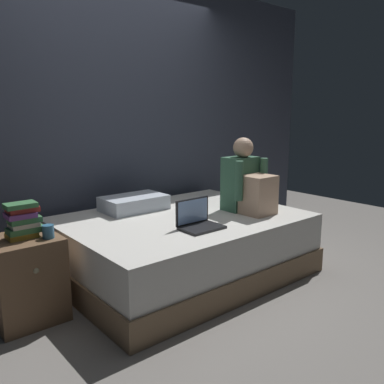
{
  "coord_description": "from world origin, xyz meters",
  "views": [
    {
      "loc": [
        -1.87,
        -2.29,
        1.41
      ],
      "look_at": [
        0.14,
        0.1,
        0.77
      ],
      "focal_mm": 37.43,
      "sensor_mm": 36.0,
      "label": 1
    }
  ],
  "objects_px": {
    "bed": "(183,245)",
    "nightstand": "(26,279)",
    "laptop": "(198,221)",
    "person_sitting": "(247,184)",
    "book_stack": "(23,220)",
    "mug": "(48,232)",
    "pillow": "(134,203)"
  },
  "relations": [
    {
      "from": "bed",
      "to": "nightstand",
      "type": "bearing_deg",
      "value": 176.49
    },
    {
      "from": "nightstand",
      "to": "laptop",
      "type": "xyz_separation_m",
      "value": [
        1.17,
        -0.43,
        0.29
      ]
    },
    {
      "from": "person_sitting",
      "to": "laptop",
      "type": "bearing_deg",
      "value": -170.15
    },
    {
      "from": "bed",
      "to": "book_stack",
      "type": "xyz_separation_m",
      "value": [
        -1.29,
        0.08,
        0.44
      ]
    },
    {
      "from": "person_sitting",
      "to": "laptop",
      "type": "relative_size",
      "value": 2.05
    },
    {
      "from": "person_sitting",
      "to": "mug",
      "type": "height_order",
      "value": "person_sitting"
    },
    {
      "from": "nightstand",
      "to": "pillow",
      "type": "height_order",
      "value": "pillow"
    },
    {
      "from": "bed",
      "to": "laptop",
      "type": "xyz_separation_m",
      "value": [
        -0.13,
        -0.35,
        0.32
      ]
    },
    {
      "from": "laptop",
      "to": "nightstand",
      "type": "bearing_deg",
      "value": 159.87
    },
    {
      "from": "mug",
      "to": "bed",
      "type": "bearing_deg",
      "value": 1.96
    },
    {
      "from": "pillow",
      "to": "mug",
      "type": "xyz_separation_m",
      "value": [
        -0.96,
        -0.49,
        0.04
      ]
    },
    {
      "from": "mug",
      "to": "person_sitting",
      "type": "bearing_deg",
      "value": -6.35
    },
    {
      "from": "person_sitting",
      "to": "pillow",
      "type": "height_order",
      "value": "person_sitting"
    },
    {
      "from": "laptop",
      "to": "mug",
      "type": "xyz_separation_m",
      "value": [
        -1.04,
        0.31,
        0.05
      ]
    },
    {
      "from": "bed",
      "to": "nightstand",
      "type": "relative_size",
      "value": 3.45
    },
    {
      "from": "bed",
      "to": "person_sitting",
      "type": "distance_m",
      "value": 0.79
    },
    {
      "from": "laptop",
      "to": "pillow",
      "type": "relative_size",
      "value": 0.57
    },
    {
      "from": "pillow",
      "to": "nightstand",
      "type": "bearing_deg",
      "value": -161.3
    },
    {
      "from": "laptop",
      "to": "mug",
      "type": "bearing_deg",
      "value": 163.45
    },
    {
      "from": "nightstand",
      "to": "book_stack",
      "type": "relative_size",
      "value": 2.42
    },
    {
      "from": "person_sitting",
      "to": "pillow",
      "type": "relative_size",
      "value": 1.17
    },
    {
      "from": "bed",
      "to": "mug",
      "type": "height_order",
      "value": "mug"
    },
    {
      "from": "nightstand",
      "to": "pillow",
      "type": "relative_size",
      "value": 1.04
    },
    {
      "from": "laptop",
      "to": "person_sitting",
      "type": "bearing_deg",
      "value": 9.85
    },
    {
      "from": "bed",
      "to": "laptop",
      "type": "height_order",
      "value": "laptop"
    },
    {
      "from": "nightstand",
      "to": "laptop",
      "type": "distance_m",
      "value": 1.28
    },
    {
      "from": "bed",
      "to": "pillow",
      "type": "xyz_separation_m",
      "value": [
        -0.21,
        0.45,
        0.33
      ]
    },
    {
      "from": "pillow",
      "to": "book_stack",
      "type": "relative_size",
      "value": 2.34
    },
    {
      "from": "bed",
      "to": "laptop",
      "type": "bearing_deg",
      "value": -110.37
    },
    {
      "from": "book_stack",
      "to": "pillow",
      "type": "bearing_deg",
      "value": 19.06
    },
    {
      "from": "pillow",
      "to": "book_stack",
      "type": "xyz_separation_m",
      "value": [
        -1.08,
        -0.37,
        0.11
      ]
    },
    {
      "from": "bed",
      "to": "mug",
      "type": "distance_m",
      "value": 1.23
    }
  ]
}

